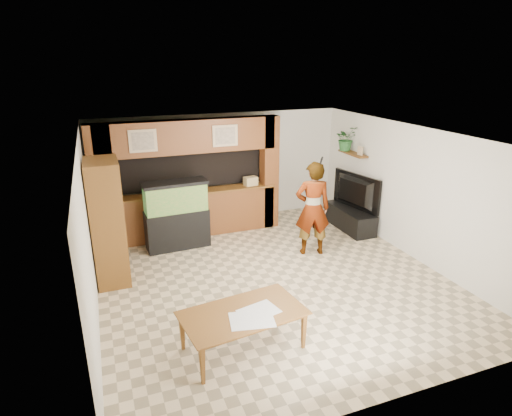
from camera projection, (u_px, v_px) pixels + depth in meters
name	position (u px, v px, depth m)	size (l,w,h in m)	color
floor	(271.00, 277.00, 7.84)	(6.50, 6.50, 0.00)	#CDB68E
ceiling	(273.00, 136.00, 6.98)	(6.50, 6.50, 0.00)	white
wall_back	(220.00, 168.00, 10.28)	(6.00, 6.00, 0.00)	silver
wall_left	(88.00, 235.00, 6.41)	(6.50, 6.50, 0.00)	silver
wall_right	(413.00, 193.00, 8.41)	(6.50, 6.50, 0.00)	silver
partition	(186.00, 178.00, 9.42)	(4.20, 0.99, 2.60)	brown
wall_clock	(85.00, 179.00, 7.11)	(0.05, 0.25, 0.25)	black
wall_shelf	(353.00, 154.00, 9.95)	(0.25, 0.90, 0.04)	brown
pantry_cabinet	(107.00, 222.00, 7.43)	(0.55, 0.90, 2.21)	brown
trash_can	(110.00, 269.00, 7.54)	(0.31, 0.31, 0.57)	#B2B2B7
aquarium	(177.00, 216.00, 8.89)	(1.30, 0.49, 1.44)	black
tv_stand	(350.00, 218.00, 10.03)	(0.53, 1.46, 0.49)	black
television	(352.00, 192.00, 9.82)	(1.42, 0.19, 0.81)	black
photo_frame	(360.00, 151.00, 9.66)	(0.03, 0.15, 0.20)	tan
potted_plant	(346.00, 138.00, 10.09)	(0.52, 0.45, 0.57)	#265F2A
person	(313.00, 209.00, 8.52)	(0.70, 0.46, 1.93)	#A07A58
microphone	(321.00, 161.00, 8.06)	(0.04, 0.04, 0.17)	black
dining_table	(244.00, 332.00, 5.81)	(1.65, 0.92, 0.58)	brown
newspaper_a	(259.00, 311.00, 5.76)	(0.51, 0.37, 0.01)	silver
newspaper_b	(252.00, 320.00, 5.57)	(0.58, 0.42, 0.01)	silver
counter_box	(251.00, 181.00, 9.79)	(0.30, 0.20, 0.20)	tan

